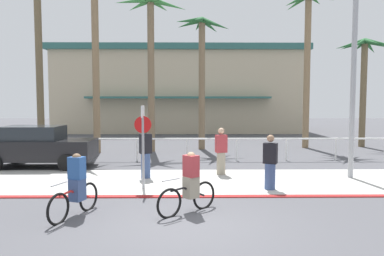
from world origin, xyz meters
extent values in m
plane|color=#4C4C51|center=(0.00, 10.00, 0.00)|extent=(80.00, 80.00, 0.00)
cube|color=beige|center=(0.00, 4.20, 0.01)|extent=(44.00, 4.00, 0.02)
cube|color=maroon|center=(0.00, 2.20, 0.01)|extent=(44.00, 0.24, 0.03)
cube|color=#BCAD8E|center=(-0.74, 26.59, 3.44)|extent=(21.09, 9.17, 6.89)
cube|color=#2D605B|center=(-0.74, 26.59, 7.14)|extent=(21.69, 9.77, 0.50)
cube|color=#2D605B|center=(-0.74, 21.50, 3.00)|extent=(14.76, 1.20, 0.16)
cylinder|color=white|center=(0.00, 8.50, 1.00)|extent=(27.07, 0.08, 0.08)
cylinder|color=white|center=(-6.77, 8.50, 0.50)|extent=(0.08, 0.08, 1.00)
cylinder|color=white|center=(-4.51, 8.50, 0.50)|extent=(0.08, 0.08, 1.00)
cylinder|color=white|center=(-2.26, 8.50, 0.50)|extent=(0.08, 0.08, 1.00)
cylinder|color=white|center=(0.00, 8.50, 0.50)|extent=(0.08, 0.08, 1.00)
cylinder|color=white|center=(2.26, 8.50, 0.50)|extent=(0.08, 0.08, 1.00)
cylinder|color=white|center=(4.51, 8.50, 0.50)|extent=(0.08, 0.08, 1.00)
cylinder|color=white|center=(6.77, 8.50, 0.50)|extent=(0.08, 0.08, 1.00)
cylinder|color=gray|center=(-1.32, 3.19, 1.10)|extent=(0.08, 0.08, 2.20)
cube|color=white|center=(-1.32, 3.19, 2.38)|extent=(0.04, 0.56, 0.36)
cylinder|color=red|center=(-1.32, 3.19, 1.98)|extent=(0.52, 0.03, 0.52)
cylinder|color=#9EA0A5|center=(5.76, 4.71, 3.75)|extent=(0.18, 0.18, 7.50)
cylinder|color=brown|center=(-7.71, 11.41, 4.98)|extent=(0.36, 0.36, 9.96)
cylinder|color=#846B4C|center=(-4.71, 11.16, 4.82)|extent=(0.36, 0.36, 9.64)
cylinder|color=#756047|center=(-1.91, 11.64, 4.00)|extent=(0.36, 0.36, 8.00)
cone|color=#387F3D|center=(-0.98, 11.64, 7.74)|extent=(1.94, 0.32, 0.83)
cone|color=#387F3D|center=(-1.50, 12.15, 7.83)|extent=(1.12, 1.28, 0.65)
cone|color=#387F3D|center=(-2.09, 12.43, 7.75)|extent=(0.70, 1.75, 0.79)
cone|color=#387F3D|center=(-2.51, 11.93, 7.78)|extent=(1.43, 0.91, 0.73)
cone|color=#387F3D|center=(-2.76, 11.22, 7.80)|extent=(1.91, 1.14, 0.71)
cylinder|color=#756047|center=(0.82, 12.54, 3.59)|extent=(0.36, 0.36, 7.17)
cone|color=#235B2D|center=(1.58, 12.54, 6.91)|extent=(1.62, 0.32, 0.82)
cone|color=#235B2D|center=(1.28, 13.12, 6.94)|extent=(1.24, 1.44, 0.77)
cone|color=#235B2D|center=(0.66, 13.23, 7.01)|extent=(0.64, 1.52, 0.64)
cone|color=#235B2D|center=(0.15, 12.86, 7.02)|extent=(1.54, 0.97, 0.62)
cone|color=#235B2D|center=(0.11, 12.20, 7.04)|extent=(1.60, 0.99, 0.58)
cone|color=#235B2D|center=(0.61, 11.62, 6.96)|extent=(0.75, 1.99, 0.73)
cone|color=#235B2D|center=(1.23, 12.03, 6.93)|extent=(1.13, 1.30, 0.78)
cylinder|color=#846B4C|center=(6.87, 13.13, 4.35)|extent=(0.36, 0.36, 8.69)
cone|color=#2D6B33|center=(7.34, 13.52, 8.53)|extent=(1.21, 1.09, 0.64)
cone|color=#2D6B33|center=(6.98, 13.75, 8.49)|extent=(0.55, 1.39, 0.71)
cone|color=#2D6B33|center=(6.45, 13.85, 8.43)|extent=(1.16, 1.69, 0.83)
cone|color=#2D6B33|center=(6.27, 13.35, 8.43)|extent=(1.43, 0.78, 0.81)
cylinder|color=brown|center=(10.34, 13.52, 3.10)|extent=(0.36, 0.36, 6.20)
cone|color=#235B2D|center=(11.04, 13.52, 6.01)|extent=(1.49, 0.32, 0.69)
cone|color=#235B2D|center=(10.94, 14.11, 5.93)|extent=(1.49, 1.49, 0.85)
cone|color=#235B2D|center=(10.34, 14.15, 6.00)|extent=(0.32, 1.37, 0.71)
cone|color=#235B2D|center=(9.83, 14.03, 6.02)|extent=(1.30, 1.30, 0.67)
cone|color=#235B2D|center=(9.48, 13.52, 5.97)|extent=(1.80, 0.32, 0.77)
cone|color=#235B2D|center=(9.77, 12.94, 5.97)|extent=(1.44, 1.44, 0.77)
cone|color=#235B2D|center=(10.34, 12.76, 6.01)|extent=(0.32, 1.60, 0.69)
cone|color=#235B2D|center=(10.99, 12.87, 5.92)|extent=(1.59, 1.59, 0.86)
cube|color=black|center=(-6.01, 6.93, 0.73)|extent=(4.40, 1.80, 0.80)
cube|color=#1E2328|center=(-6.26, 6.93, 1.41)|extent=(2.29, 1.58, 0.56)
cylinder|color=black|center=(-4.60, 7.83, 0.33)|extent=(0.66, 0.22, 0.66)
cylinder|color=black|center=(-4.60, 6.03, 0.33)|extent=(0.66, 0.22, 0.66)
cylinder|color=black|center=(-7.42, 7.83, 0.33)|extent=(0.66, 0.22, 0.66)
torus|color=black|center=(-0.38, 0.37, 0.33)|extent=(0.58, 0.52, 0.72)
torus|color=black|center=(0.46, 1.09, 0.33)|extent=(0.58, 0.52, 0.72)
cylinder|color=black|center=(0.20, 0.87, 0.48)|extent=(0.56, 0.49, 0.35)
cylinder|color=black|center=(-0.19, 0.53, 0.62)|extent=(0.32, 0.29, 0.07)
cylinder|color=black|center=(0.13, 0.81, 0.55)|extent=(0.05, 0.05, 0.44)
cylinder|color=silver|center=(-0.34, 0.41, 0.88)|extent=(0.40, 0.35, 0.04)
cube|color=gray|center=(0.13, 0.81, 0.61)|extent=(0.43, 0.42, 0.52)
cube|color=#A33338|center=(0.13, 0.81, 1.13)|extent=(0.42, 0.43, 0.52)
sphere|color=#9E7556|center=(0.13, 0.81, 1.36)|extent=(0.22, 0.22, 0.22)
torus|color=black|center=(-2.79, -0.04, 0.33)|extent=(0.31, 0.70, 0.72)
torus|color=black|center=(-2.40, 0.99, 0.33)|extent=(0.31, 0.70, 0.72)
cylinder|color=red|center=(-2.52, 0.67, 0.48)|extent=(0.29, 0.66, 0.35)
cylinder|color=red|center=(-2.70, 0.18, 0.62)|extent=(0.18, 0.38, 0.07)
cylinder|color=red|center=(-2.55, 0.58, 0.55)|extent=(0.05, 0.05, 0.44)
cylinder|color=silver|center=(-2.77, 0.00, 0.88)|extent=(0.21, 0.48, 0.04)
cube|color=#384C7A|center=(-2.55, 0.58, 0.61)|extent=(0.37, 0.40, 0.52)
cube|color=#2D5699|center=(-2.55, 0.58, 1.13)|extent=(0.41, 0.36, 0.52)
sphere|color=brown|center=(-2.55, 0.58, 1.36)|extent=(0.22, 0.22, 0.22)
cylinder|color=#384C7A|center=(2.55, 3.02, 0.40)|extent=(0.43, 0.43, 0.81)
cube|color=black|center=(2.55, 3.02, 1.12)|extent=(0.47, 0.41, 0.62)
sphere|color=#9E7556|center=(2.55, 3.02, 1.57)|extent=(0.22, 0.22, 0.22)
cylinder|color=#384C7A|center=(-1.42, 4.71, 0.44)|extent=(0.42, 0.42, 0.88)
cube|color=black|center=(-1.42, 4.71, 1.22)|extent=(0.47, 0.40, 0.68)
sphere|color=brown|center=(-1.42, 4.71, 1.71)|extent=(0.24, 0.24, 0.24)
cylinder|color=gray|center=(1.26, 5.29, 0.41)|extent=(0.39, 0.39, 0.83)
cube|color=#A33338|center=(1.26, 5.29, 1.15)|extent=(0.45, 0.35, 0.64)
sphere|color=#D6A884|center=(1.26, 5.29, 1.61)|extent=(0.23, 0.23, 0.23)
camera|label=1|loc=(0.07, -7.93, 2.69)|focal=34.25mm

